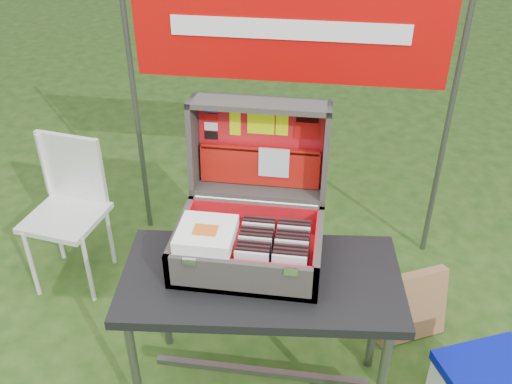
% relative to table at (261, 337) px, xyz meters
% --- Properties ---
extents(ground, '(80.00, 80.00, 0.00)m').
position_rel_table_xyz_m(ground, '(-0.02, 0.05, -0.34)').
color(ground, '#1A3A0E').
rests_on(ground, ground).
extents(table, '(1.14, 0.65, 0.68)m').
position_rel_table_xyz_m(table, '(0.00, 0.00, 0.00)').
color(table, black).
rests_on(table, ground).
extents(table_top, '(1.14, 0.65, 0.04)m').
position_rel_table_xyz_m(table_top, '(0.00, 0.00, 0.32)').
color(table_top, black).
rests_on(table_top, ground).
extents(table_leg_fl, '(0.04, 0.04, 0.64)m').
position_rel_table_xyz_m(table_leg_fl, '(-0.49, -0.21, -0.02)').
color(table_leg_fl, '#59595B').
rests_on(table_leg_fl, ground).
extents(table_leg_bl, '(0.04, 0.04, 0.64)m').
position_rel_table_xyz_m(table_leg_bl, '(-0.49, 0.21, -0.02)').
color(table_leg_bl, '#59595B').
rests_on(table_leg_bl, ground).
extents(table_leg_br, '(0.04, 0.04, 0.64)m').
position_rel_table_xyz_m(table_leg_br, '(0.49, 0.21, -0.02)').
color(table_leg_br, '#59595B').
rests_on(table_leg_br, ground).
extents(table_brace, '(0.94, 0.03, 0.03)m').
position_rel_table_xyz_m(table_brace, '(-0.00, -0.00, -0.22)').
color(table_brace, '#59595B').
rests_on(table_brace, ground).
extents(suitcase, '(0.57, 0.57, 0.56)m').
position_rel_table_xyz_m(suitcase, '(-0.06, 0.14, 0.62)').
color(suitcase, '#45423D').
rests_on(suitcase, table).
extents(suitcase_base_bottom, '(0.57, 0.41, 0.02)m').
position_rel_table_xyz_m(suitcase_base_bottom, '(-0.06, 0.08, 0.35)').
color(suitcase_base_bottom, '#45423D').
rests_on(suitcase_base_bottom, table_top).
extents(suitcase_base_wall_front, '(0.57, 0.02, 0.15)m').
position_rel_table_xyz_m(suitcase_base_wall_front, '(-0.06, -0.12, 0.42)').
color(suitcase_base_wall_front, '#45423D').
rests_on(suitcase_base_wall_front, table_top).
extents(suitcase_base_wall_back, '(0.57, 0.02, 0.15)m').
position_rel_table_xyz_m(suitcase_base_wall_back, '(-0.06, 0.27, 0.42)').
color(suitcase_base_wall_back, '#45423D').
rests_on(suitcase_base_wall_back, table_top).
extents(suitcase_base_wall_left, '(0.02, 0.41, 0.15)m').
position_rel_table_xyz_m(suitcase_base_wall_left, '(-0.34, 0.08, 0.42)').
color(suitcase_base_wall_left, '#45423D').
rests_on(suitcase_base_wall_left, table_top).
extents(suitcase_base_wall_right, '(0.02, 0.41, 0.15)m').
position_rel_table_xyz_m(suitcase_base_wall_right, '(0.21, 0.08, 0.42)').
color(suitcase_base_wall_right, '#45423D').
rests_on(suitcase_base_wall_right, table_top).
extents(suitcase_liner_floor, '(0.53, 0.36, 0.01)m').
position_rel_table_xyz_m(suitcase_liner_floor, '(-0.06, 0.08, 0.37)').
color(suitcase_liner_floor, red).
rests_on(suitcase_liner_floor, suitcase_base_bottom).
extents(suitcase_latch_left, '(0.05, 0.01, 0.03)m').
position_rel_table_xyz_m(suitcase_latch_left, '(-0.25, -0.13, 0.48)').
color(suitcase_latch_left, silver).
rests_on(suitcase_latch_left, suitcase_base_wall_front).
extents(suitcase_latch_right, '(0.05, 0.01, 0.03)m').
position_rel_table_xyz_m(suitcase_latch_right, '(0.12, -0.13, 0.48)').
color(suitcase_latch_right, silver).
rests_on(suitcase_latch_right, suitcase_base_wall_front).
extents(suitcase_hinge, '(0.52, 0.02, 0.02)m').
position_rel_table_xyz_m(suitcase_hinge, '(-0.06, 0.28, 0.49)').
color(suitcase_hinge, silver).
rests_on(suitcase_hinge, suitcase_base_wall_back).
extents(suitcase_lid_back, '(0.57, 0.05, 0.41)m').
position_rel_table_xyz_m(suitcase_lid_back, '(-0.06, 0.44, 0.69)').
color(suitcase_lid_back, '#45423D').
rests_on(suitcase_lid_back, suitcase_base_wall_back).
extents(suitcase_lid_rim_far, '(0.57, 0.15, 0.03)m').
position_rel_table_xyz_m(suitcase_lid_rim_far, '(-0.06, 0.39, 0.89)').
color(suitcase_lid_rim_far, '#45423D').
rests_on(suitcase_lid_rim_far, suitcase_lid_back).
extents(suitcase_lid_rim_near, '(0.57, 0.15, 0.03)m').
position_rel_table_xyz_m(suitcase_lid_rim_near, '(-0.06, 0.36, 0.50)').
color(suitcase_lid_rim_near, '#45423D').
rests_on(suitcase_lid_rim_near, suitcase_lid_back).
extents(suitcase_lid_rim_left, '(0.02, 0.18, 0.42)m').
position_rel_table_xyz_m(suitcase_lid_rim_left, '(-0.34, 0.37, 0.69)').
color(suitcase_lid_rim_left, '#45423D').
rests_on(suitcase_lid_rim_left, suitcase_lid_back).
extents(suitcase_lid_rim_right, '(0.02, 0.18, 0.42)m').
position_rel_table_xyz_m(suitcase_lid_rim_right, '(0.21, 0.37, 0.69)').
color(suitcase_lid_rim_right, '#45423D').
rests_on(suitcase_lid_rim_right, suitcase_lid_back).
extents(suitcase_lid_liner, '(0.52, 0.03, 0.36)m').
position_rel_table_xyz_m(suitcase_lid_liner, '(-0.06, 0.42, 0.69)').
color(suitcase_lid_liner, red).
rests_on(suitcase_lid_liner, suitcase_lid_back).
extents(suitcase_liner_wall_front, '(0.53, 0.01, 0.13)m').
position_rel_table_xyz_m(suitcase_liner_wall_front, '(-0.06, -0.10, 0.43)').
color(suitcase_liner_wall_front, red).
rests_on(suitcase_liner_wall_front, suitcase_base_bottom).
extents(suitcase_liner_wall_back, '(0.53, 0.01, 0.13)m').
position_rel_table_xyz_m(suitcase_liner_wall_back, '(-0.06, 0.26, 0.43)').
color(suitcase_liner_wall_back, red).
rests_on(suitcase_liner_wall_back, suitcase_base_bottom).
extents(suitcase_liner_wall_left, '(0.01, 0.36, 0.13)m').
position_rel_table_xyz_m(suitcase_liner_wall_left, '(-0.32, 0.08, 0.43)').
color(suitcase_liner_wall_left, red).
rests_on(suitcase_liner_wall_left, suitcase_base_bottom).
extents(suitcase_liner_wall_right, '(0.01, 0.36, 0.13)m').
position_rel_table_xyz_m(suitcase_liner_wall_right, '(0.20, 0.08, 0.43)').
color(suitcase_liner_wall_right, red).
rests_on(suitcase_liner_wall_right, suitcase_base_bottom).
extents(suitcase_lid_pocket, '(0.51, 0.04, 0.17)m').
position_rel_table_xyz_m(suitcase_lid_pocket, '(-0.06, 0.40, 0.60)').
color(suitcase_lid_pocket, '#A3130C').
rests_on(suitcase_lid_pocket, suitcase_lid_liner).
extents(suitcase_pocket_edge, '(0.50, 0.02, 0.02)m').
position_rel_table_xyz_m(suitcase_pocket_edge, '(-0.06, 0.40, 0.68)').
color(suitcase_pocket_edge, '#A3130C').
rests_on(suitcase_pocket_edge, suitcase_lid_pocket).
extents(suitcase_pocket_cd, '(0.13, 0.02, 0.13)m').
position_rel_table_xyz_m(suitcase_pocket_cd, '(-0.00, 0.38, 0.63)').
color(suitcase_pocket_cd, silver).
rests_on(suitcase_pocket_cd, suitcase_lid_pocket).
extents(lid_sticker_cc_a, '(0.06, 0.01, 0.03)m').
position_rel_table_xyz_m(lid_sticker_cc_a, '(-0.27, 0.43, 0.84)').
color(lid_sticker_cc_a, '#1933B2').
rests_on(lid_sticker_cc_a, suitcase_lid_liner).
extents(lid_sticker_cc_b, '(0.06, 0.01, 0.03)m').
position_rel_table_xyz_m(lid_sticker_cc_b, '(-0.27, 0.43, 0.80)').
color(lid_sticker_cc_b, '#B30B0B').
rests_on(lid_sticker_cc_b, suitcase_lid_liner).
extents(lid_sticker_cc_c, '(0.06, 0.01, 0.03)m').
position_rel_table_xyz_m(lid_sticker_cc_c, '(-0.27, 0.42, 0.76)').
color(lid_sticker_cc_c, white).
rests_on(lid_sticker_cc_c, suitcase_lid_liner).
extents(lid_sticker_cc_d, '(0.06, 0.01, 0.03)m').
position_rel_table_xyz_m(lid_sticker_cc_d, '(-0.27, 0.42, 0.72)').
color(lid_sticker_cc_d, black).
rests_on(lid_sticker_cc_d, suitcase_lid_liner).
extents(lid_card_neon_tall, '(0.05, 0.01, 0.11)m').
position_rel_table_xyz_m(lid_card_neon_tall, '(-0.17, 0.42, 0.78)').
color(lid_card_neon_tall, '#C2E703').
rests_on(lid_card_neon_tall, suitcase_lid_liner).
extents(lid_card_neon_main, '(0.11, 0.01, 0.09)m').
position_rel_table_xyz_m(lid_card_neon_main, '(-0.06, 0.42, 0.78)').
color(lid_card_neon_main, '#C2E703').
rests_on(lid_card_neon_main, suitcase_lid_liner).
extents(lid_card_neon_small, '(0.05, 0.01, 0.09)m').
position_rel_table_xyz_m(lid_card_neon_small, '(0.03, 0.42, 0.78)').
color(lid_card_neon_small, '#C2E703').
rests_on(lid_card_neon_small, suitcase_lid_liner).
extents(lid_sticker_band, '(0.10, 0.01, 0.10)m').
position_rel_table_xyz_m(lid_sticker_band, '(0.13, 0.42, 0.78)').
color(lid_sticker_band, '#B30B0B').
rests_on(lid_sticker_band, suitcase_lid_liner).
extents(lid_sticker_band_bar, '(0.09, 0.00, 0.02)m').
position_rel_table_xyz_m(lid_sticker_band_bar, '(0.13, 0.43, 0.81)').
color(lid_sticker_band_bar, black).
rests_on(lid_sticker_band_bar, suitcase_lid_liner).
extents(cd_left_0, '(0.13, 0.01, 0.15)m').
position_rel_table_xyz_m(cd_left_0, '(-0.03, -0.08, 0.44)').
color(cd_left_0, silver).
rests_on(cd_left_0, suitcase_liner_floor).
extents(cd_left_1, '(0.13, 0.01, 0.15)m').
position_rel_table_xyz_m(cd_left_1, '(-0.03, -0.06, 0.44)').
color(cd_left_1, black).
rests_on(cd_left_1, suitcase_liner_floor).
extents(cd_left_2, '(0.13, 0.01, 0.15)m').
position_rel_table_xyz_m(cd_left_2, '(-0.03, -0.03, 0.44)').
color(cd_left_2, black).
rests_on(cd_left_2, suitcase_liner_floor).
extents(cd_left_3, '(0.13, 0.01, 0.15)m').
position_rel_table_xyz_m(cd_left_3, '(-0.03, -0.01, 0.44)').
color(cd_left_3, black).
rests_on(cd_left_3, suitcase_liner_floor).
extents(cd_left_4, '(0.13, 0.01, 0.15)m').
position_rel_table_xyz_m(cd_left_4, '(-0.03, 0.01, 0.44)').
color(cd_left_4, silver).
rests_on(cd_left_4, suitcase_liner_floor).
extents(cd_left_5, '(0.13, 0.01, 0.15)m').
position_rel_table_xyz_m(cd_left_5, '(-0.03, 0.03, 0.44)').
color(cd_left_5, black).
rests_on(cd_left_5, suitcase_liner_floor).
extents(cd_left_6, '(0.13, 0.01, 0.15)m').
position_rel_table_xyz_m(cd_left_6, '(-0.03, 0.06, 0.44)').
color(cd_left_6, black).
rests_on(cd_left_6, suitcase_liner_floor).
extents(cd_left_7, '(0.13, 0.01, 0.15)m').
position_rel_table_xyz_m(cd_left_7, '(-0.03, 0.08, 0.44)').
color(cd_left_7, black).
rests_on(cd_left_7, suitcase_liner_floor).
extents(cd_left_8, '(0.13, 0.01, 0.15)m').
position_rel_table_xyz_m(cd_left_8, '(-0.03, 0.10, 0.44)').
color(cd_left_8, silver).
rests_on(cd_left_8, suitcase_liner_floor).
extents(cd_left_9, '(0.13, 0.01, 0.15)m').
position_rel_table_xyz_m(cd_left_9, '(-0.03, 0.12, 0.44)').
color(cd_left_9, black).
rests_on(cd_left_9, suitcase_liner_floor).
extents(cd_left_10, '(0.13, 0.01, 0.15)m').
position_rel_table_xyz_m(cd_left_10, '(-0.03, 0.15, 0.44)').
color(cd_left_10, black).
rests_on(cd_left_10, suitcase_liner_floor).
extents(cd_right_0, '(0.13, 0.01, 0.15)m').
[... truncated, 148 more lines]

